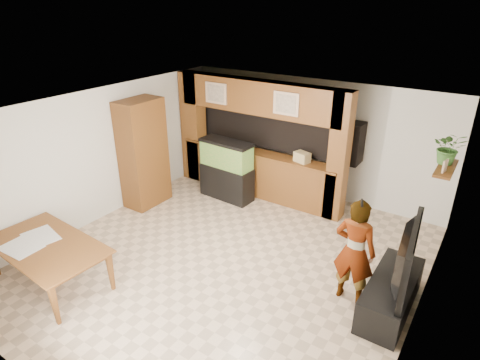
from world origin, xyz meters
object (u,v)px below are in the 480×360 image
Objects in this scene: dining_table at (48,265)px; aquarium at (227,171)px; pantry_cabinet at (143,153)px; person at (354,252)px; television at (398,254)px.

aquarium is at bearing 85.29° from dining_table.
pantry_cabinet reaches higher than person.
pantry_cabinet reaches higher than television.
person is at bearing 32.83° from dining_table.
pantry_cabinet is at bearing -135.80° from aquarium.
aquarium is at bearing 41.12° from pantry_cabinet.
aquarium is 4.35m from television.
person is (3.46, -1.71, 0.17)m from aquarium.
person reaches higher than aquarium.
television is (4.03, -1.61, 0.29)m from aquarium.
person is (-0.56, -0.10, -0.11)m from television.
dining_table is at bearing -74.97° from pantry_cabinet.
pantry_cabinet is 1.55× the size of television.
aquarium reaches higher than dining_table.
dining_table is (-4.59, -2.38, -0.59)m from television.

